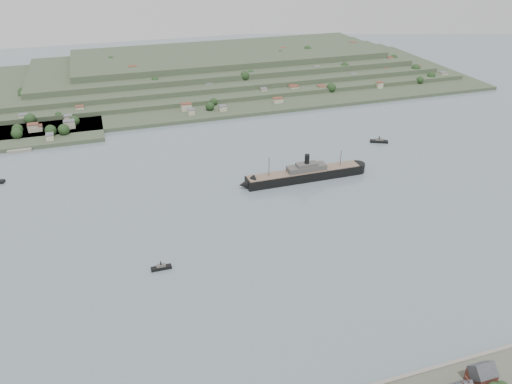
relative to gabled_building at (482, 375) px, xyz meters
name	(u,v)px	position (x,y,z in m)	size (l,w,h in m)	color
ground	(295,223)	(-27.50, 164.00, -8.19)	(1400.00, 1400.00, 0.00)	slate
gabled_building	(482,375)	(0.00, 0.00, 0.00)	(10.40, 10.18, 14.09)	#4F251C
far_peninsula	(209,72)	(0.41, 557.10, 3.69)	(760.00, 309.00, 30.00)	#34432D
steamship	(301,175)	(3.12, 228.17, -3.04)	(116.18, 14.42, 27.89)	black
tugboat	(161,267)	(-129.79, 138.94, -6.75)	(13.11, 3.50, 5.90)	black
ferry_east	(379,141)	(110.37, 281.64, -6.60)	(18.04, 11.78, 6.60)	black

